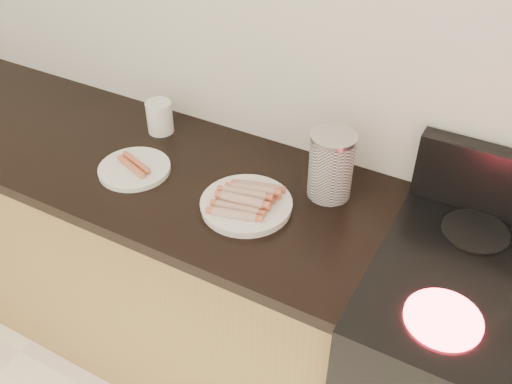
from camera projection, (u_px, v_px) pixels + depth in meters
The scene contains 11 objects.
wall_back at pixel (303, 32), 1.64m from camera, with size 4.00×0.04×2.60m, color silver.
cabinet_base at pixel (97, 238), 2.24m from camera, with size 2.20×0.59×0.86m, color olive.
counter_slab at pixel (74, 142), 1.96m from camera, with size 2.20×0.62×0.04m, color black.
burner_near_left at pixel (443, 319), 1.31m from camera, with size 0.18×0.18×0.01m, color #FF1E2D.
burner_far_left at pixel (475, 232), 1.54m from camera, with size 0.18×0.18×0.01m, color black.
main_plate at pixel (246, 206), 1.64m from camera, with size 0.26×0.26×0.02m, color white.
side_plate at pixel (134, 169), 1.78m from camera, with size 0.23×0.23×0.02m, color white.
hotdog_pile at pixel (246, 198), 1.62m from camera, with size 0.13×0.20×0.05m.
plain_sausages at pixel (134, 164), 1.77m from camera, with size 0.12×0.08×0.02m.
canister at pixel (331, 165), 1.64m from camera, with size 0.13×0.13×0.21m.
mug at pixel (160, 117), 1.94m from camera, with size 0.09×0.09×0.11m, color white.
Camera 1 is at (0.64, 0.56, 1.96)m, focal length 40.00 mm.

